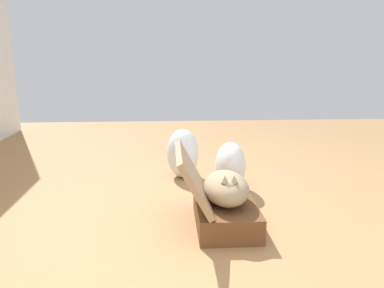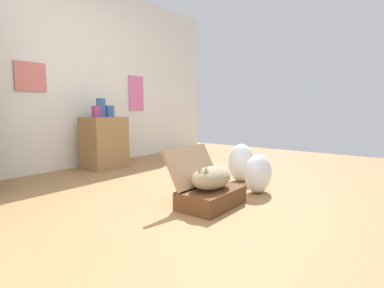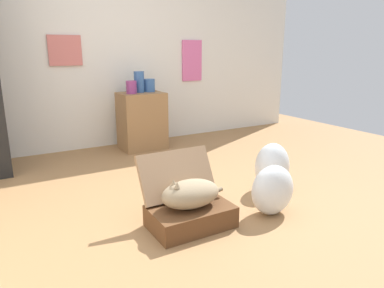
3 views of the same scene
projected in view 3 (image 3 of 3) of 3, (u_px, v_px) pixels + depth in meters
ground_plane at (170, 213)px, 2.71m from camera, size 7.68×7.68×0.00m
wall_back at (85, 43)px, 4.27m from camera, size 6.40×0.15×2.60m
suitcase_base at (191, 216)px, 2.49m from camera, size 0.57×0.37×0.15m
suitcase_lid at (177, 175)px, 2.60m from camera, size 0.57×0.21×0.34m
cat at (190, 194)px, 2.45m from camera, size 0.51×0.28×0.22m
plastic_bag_white at (273, 190)px, 2.66m from camera, size 0.36×0.24×0.39m
plastic_bag_clear at (272, 167)px, 3.12m from camera, size 0.32×0.28×0.43m
side_table at (142, 121)px, 4.43m from camera, size 0.54×0.42×0.71m
vase_tall at (131, 87)px, 4.22m from camera, size 0.13×0.13×0.15m
vase_short at (149, 85)px, 4.42m from camera, size 0.14×0.14×0.16m
vase_round at (139, 82)px, 4.34m from camera, size 0.13×0.13×0.26m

